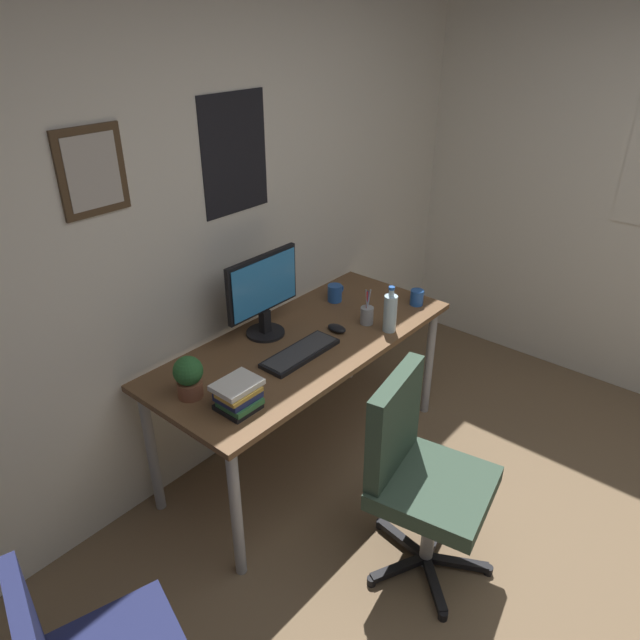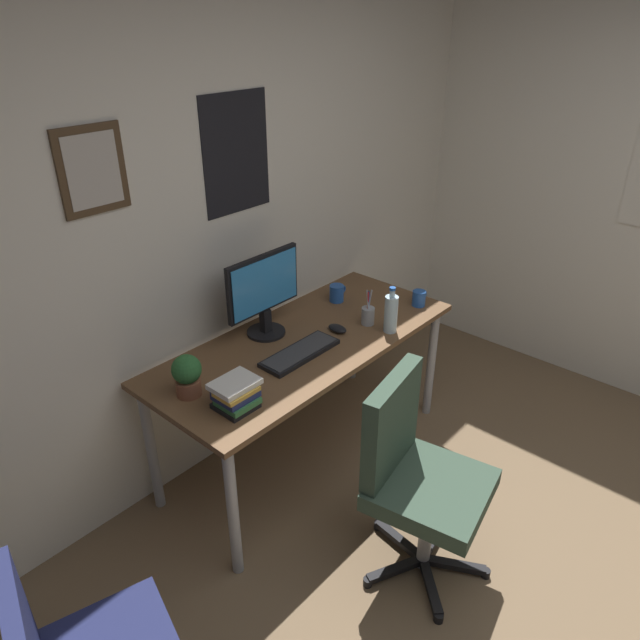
% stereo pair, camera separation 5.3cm
% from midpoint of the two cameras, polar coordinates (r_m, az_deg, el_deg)
% --- Properties ---
extents(wall_back, '(4.40, 0.10, 2.60)m').
position_cam_midpoint_polar(wall_back, '(2.90, -12.14, 8.46)').
color(wall_back, silver).
rests_on(wall_back, ground_plane).
extents(desk, '(1.69, 0.72, 0.75)m').
position_cam_midpoint_polar(desk, '(3.04, -1.95, -3.20)').
color(desk, brown).
rests_on(desk, ground_plane).
extents(office_chair, '(0.57, 0.57, 0.95)m').
position_cam_midpoint_polar(office_chair, '(2.58, 8.89, -14.13)').
color(office_chair, '#334738').
rests_on(office_chair, ground_plane).
extents(monitor, '(0.46, 0.20, 0.43)m').
position_cam_midpoint_polar(monitor, '(2.96, -6.06, 2.71)').
color(monitor, black).
rests_on(monitor, desk).
extents(keyboard, '(0.43, 0.15, 0.03)m').
position_cam_midpoint_polar(keyboard, '(2.86, -2.46, -3.22)').
color(keyboard, black).
rests_on(keyboard, desk).
extents(computer_mouse, '(0.06, 0.11, 0.04)m').
position_cam_midpoint_polar(computer_mouse, '(3.06, 1.14, -0.82)').
color(computer_mouse, black).
rests_on(computer_mouse, desk).
extents(water_bottle, '(0.07, 0.07, 0.25)m').
position_cam_midpoint_polar(water_bottle, '(3.05, 6.33, 0.73)').
color(water_bottle, silver).
rests_on(water_bottle, desk).
extents(coffee_mug_near, '(0.12, 0.08, 0.10)m').
position_cam_midpoint_polar(coffee_mug_near, '(3.37, 1.01, 2.65)').
color(coffee_mug_near, '#2659B2').
rests_on(coffee_mug_near, desk).
extents(coffee_mug_far, '(0.11, 0.08, 0.09)m').
position_cam_midpoint_polar(coffee_mug_far, '(3.37, 8.97, 2.20)').
color(coffee_mug_far, '#2659B2').
rests_on(coffee_mug_far, desk).
extents(potted_plant, '(0.13, 0.13, 0.20)m').
position_cam_midpoint_polar(potted_plant, '(2.60, -13.24, -5.29)').
color(potted_plant, brown).
rests_on(potted_plant, desk).
extents(pen_cup, '(0.07, 0.07, 0.20)m').
position_cam_midpoint_polar(pen_cup, '(3.13, 4.09, 0.55)').
color(pen_cup, '#9EA0A5').
rests_on(pen_cup, desk).
extents(book_stack_left, '(0.19, 0.17, 0.12)m').
position_cam_midpoint_polar(book_stack_left, '(2.50, -8.56, -7.31)').
color(book_stack_left, black).
rests_on(book_stack_left, desk).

